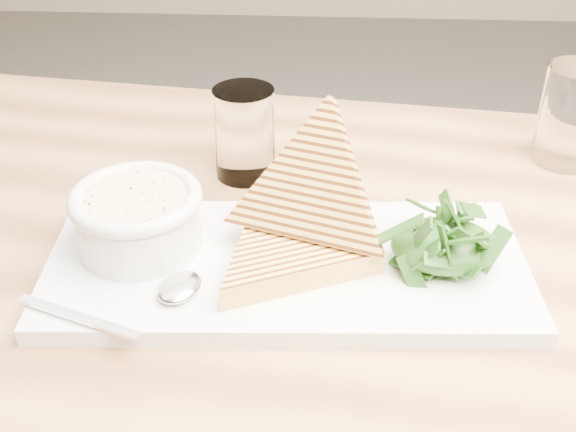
# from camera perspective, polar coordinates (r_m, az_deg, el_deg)

# --- Properties ---
(table_top) EXTENTS (1.27, 0.92, 0.04)m
(table_top) POSITION_cam_1_polar(r_m,az_deg,el_deg) (0.66, 6.31, -7.05)
(table_top) COLOR #A07142
(table_top) RESTS_ON ground
(table_leg_bl) EXTENTS (0.06, 0.06, 0.70)m
(table_leg_bl) POSITION_cam_1_polar(r_m,az_deg,el_deg) (1.26, -21.00, -8.27)
(table_leg_bl) COLOR #A07142
(table_leg_bl) RESTS_ON ground
(platter) EXTENTS (0.44, 0.21, 0.02)m
(platter) POSITION_cam_1_polar(r_m,az_deg,el_deg) (0.65, -0.10, -4.01)
(platter) COLOR white
(platter) RESTS_ON table_top
(soup_bowl) EXTENTS (0.11, 0.11, 0.04)m
(soup_bowl) POSITION_cam_1_polar(r_m,az_deg,el_deg) (0.67, -11.68, -0.72)
(soup_bowl) COLOR white
(soup_bowl) RESTS_ON platter
(soup) EXTENTS (0.09, 0.09, 0.01)m
(soup) POSITION_cam_1_polar(r_m,az_deg,el_deg) (0.65, -11.95, 1.26)
(soup) COLOR beige
(soup) RESTS_ON soup_bowl
(bowl_rim) EXTENTS (0.12, 0.12, 0.01)m
(bowl_rim) POSITION_cam_1_polar(r_m,az_deg,el_deg) (0.65, -11.97, 1.40)
(bowl_rim) COLOR white
(bowl_rim) RESTS_ON soup_bowl
(sandwich_flat) EXTENTS (0.23, 0.23, 0.02)m
(sandwich_flat) POSITION_cam_1_polar(r_m,az_deg,el_deg) (0.64, -0.02, -2.96)
(sandwich_flat) COLOR gold
(sandwich_flat) RESTS_ON platter
(sandwich_lean) EXTENTS (0.22, 0.22, 0.20)m
(sandwich_lean) POSITION_cam_1_polar(r_m,az_deg,el_deg) (0.64, 1.96, 1.93)
(sandwich_lean) COLOR gold
(sandwich_lean) RESTS_ON sandwich_flat
(salad_base) EXTENTS (0.09, 0.07, 0.04)m
(salad_base) POSITION_cam_1_polar(r_m,az_deg,el_deg) (0.65, 12.26, -2.31)
(salad_base) COLOR #153610
(salad_base) RESTS_ON platter
(arugula_pile) EXTENTS (0.11, 0.10, 0.05)m
(arugula_pile) POSITION_cam_1_polar(r_m,az_deg,el_deg) (0.64, 12.35, -1.68)
(arugula_pile) COLOR #285714
(arugula_pile) RESTS_ON platter
(spoon_bowl) EXTENTS (0.05, 0.05, 0.01)m
(spoon_bowl) POSITION_cam_1_polar(r_m,az_deg,el_deg) (0.61, -8.57, -5.57)
(spoon_bowl) COLOR silver
(spoon_bowl) RESTS_ON platter
(spoon_handle) EXTENTS (0.11, 0.05, 0.00)m
(spoon_handle) POSITION_cam_1_polar(r_m,az_deg,el_deg) (0.60, -16.28, -7.65)
(spoon_handle) COLOR silver
(spoon_handle) RESTS_ON platter
(glass_near) EXTENTS (0.07, 0.07, 0.10)m
(glass_near) POSITION_cam_1_polar(r_m,az_deg,el_deg) (0.78, -3.45, 6.54)
(glass_near) COLOR white
(glass_near) RESTS_ON table_top
(glass_far) EXTENTS (0.07, 0.07, 0.11)m
(glass_far) POSITION_cam_1_polar(r_m,az_deg,el_deg) (0.87, 21.56, 7.41)
(glass_far) COLOR white
(glass_far) RESTS_ON table_top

